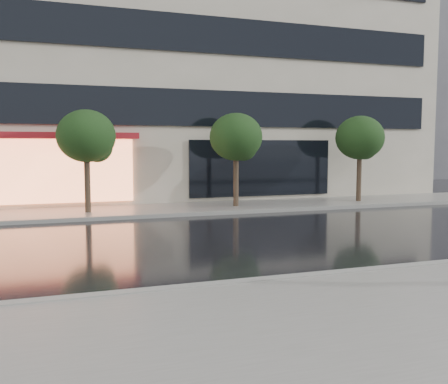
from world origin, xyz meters
name	(u,v)px	position (x,y,z in m)	size (l,w,h in m)	color
ground	(268,271)	(0.00, 0.00, 0.00)	(120.00, 120.00, 0.00)	black
sidewalk_near	(357,318)	(0.00, -3.25, 0.06)	(60.00, 4.50, 0.12)	slate
sidewalk_far	(164,210)	(0.00, 10.25, 0.06)	(60.00, 3.50, 0.12)	slate
curb_near	(289,279)	(0.00, -1.00, 0.07)	(60.00, 0.25, 0.14)	gray
curb_far	(174,215)	(0.00, 8.50, 0.07)	(60.00, 0.25, 0.14)	gray
office_building	(132,26)	(0.00, 17.97, 9.00)	(30.00, 12.76, 18.00)	beige
bg_building_right	(406,86)	(26.00, 28.00, 8.00)	(12.00, 12.00, 16.00)	#4C4C54
tree_mid_west	(88,138)	(-2.94, 10.03, 2.92)	(2.20, 2.20, 3.99)	#33261C
tree_mid_east	(237,139)	(3.06, 10.03, 2.92)	(2.20, 2.20, 3.99)	#33261C
tree_far_east	(361,139)	(9.06, 10.03, 2.92)	(2.20, 2.20, 3.99)	#33261C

